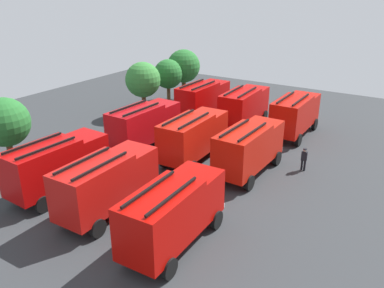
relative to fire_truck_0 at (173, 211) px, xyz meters
name	(u,v)px	position (x,y,z in m)	size (l,w,h in m)	color
ground_plane	(192,160)	(9.96, 5.13, -2.15)	(56.05, 56.05, 0.00)	#2D3033
fire_truck_0	(173,211)	(0.00, 0.00, 0.00)	(7.26, 2.91, 3.88)	#B00804
fire_truck_1	(249,147)	(10.16, 0.32, 0.00)	(7.25, 2.88, 3.88)	#B71308
fire_truck_2	(295,113)	(19.72, 0.11, 0.00)	(7.21, 2.77, 3.88)	#AF0E06
fire_truck_3	(107,181)	(0.62, 5.30, 0.00)	(7.24, 2.84, 3.88)	#B4110D
fire_truck_4	(193,135)	(10.02, 5.03, 0.00)	(7.26, 2.89, 3.88)	#B9140A
fire_truck_5	(244,105)	(19.56, 5.17, 0.00)	(7.29, 2.99, 3.88)	#B30705
fire_truck_6	(57,163)	(0.74, 9.90, 0.00)	(7.29, 2.99, 3.88)	#AA0808
fire_truck_7	(144,124)	(10.12, 10.04, 0.00)	(7.27, 2.92, 3.88)	#A90B0F
fire_truck_8	(203,98)	(19.67, 9.92, 0.00)	(7.22, 2.81, 3.88)	#A90504
firefighter_0	(195,182)	(5.33, 1.94, -1.18)	(0.47, 0.35, 1.73)	black
firefighter_1	(219,130)	(14.90, 5.40, -1.20)	(0.48, 0.37, 1.71)	black
firefighter_2	(298,108)	(25.44, 1.57, -1.17)	(0.40, 0.48, 1.74)	black
firefighter_3	(304,158)	(12.90, -3.01, -1.14)	(0.29, 0.44, 1.79)	black
tree_0	(5,123)	(1.20, 15.78, 1.64)	(3.64, 3.64, 5.64)	brown
tree_1	(143,80)	(17.10, 15.72, 1.69)	(3.68, 3.68, 5.71)	brown
tree_2	(168,74)	(22.09, 16.04, 1.35)	(3.36, 3.36, 5.20)	brown
tree_3	(184,66)	(24.51, 15.52, 1.90)	(3.89, 3.89, 6.03)	brown
traffic_cone_0	(269,123)	(21.10, 3.07, -1.86)	(0.42, 0.42, 0.59)	#F2600C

